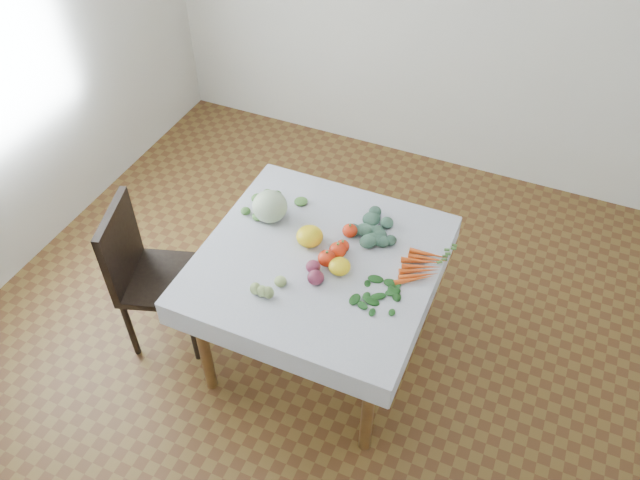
% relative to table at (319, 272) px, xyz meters
% --- Properties ---
extents(ground, '(4.00, 4.00, 0.00)m').
position_rel_table_xyz_m(ground, '(0.00, 0.00, -0.65)').
color(ground, brown).
extents(table, '(1.00, 1.00, 0.75)m').
position_rel_table_xyz_m(table, '(0.00, 0.00, 0.00)').
color(table, brown).
rests_on(table, ground).
extents(tablecloth, '(1.12, 1.12, 0.01)m').
position_rel_table_xyz_m(tablecloth, '(0.00, 0.00, 0.10)').
color(tablecloth, white).
rests_on(tablecloth, table).
extents(chair, '(0.51, 0.51, 0.90)m').
position_rel_table_xyz_m(chair, '(-0.90, -0.23, -0.14)').
color(chair, black).
rests_on(chair, ground).
extents(cabbage, '(0.23, 0.23, 0.16)m').
position_rel_table_xyz_m(cabbage, '(-0.34, 0.16, 0.18)').
color(cabbage, beige).
rests_on(cabbage, tablecloth).
extents(tomato_a, '(0.09, 0.09, 0.08)m').
position_rel_table_xyz_m(tomato_a, '(0.05, -0.02, 0.14)').
color(tomato_a, red).
rests_on(tomato_a, tablecloth).
extents(tomato_b, '(0.08, 0.08, 0.07)m').
position_rel_table_xyz_m(tomato_b, '(0.08, 0.20, 0.14)').
color(tomato_b, red).
rests_on(tomato_b, tablecloth).
extents(tomato_c, '(0.09, 0.09, 0.08)m').
position_rel_table_xyz_m(tomato_c, '(0.08, 0.05, 0.14)').
color(tomato_c, red).
rests_on(tomato_c, tablecloth).
extents(tomato_d, '(0.07, 0.07, 0.06)m').
position_rel_table_xyz_m(tomato_d, '(0.09, 0.09, 0.13)').
color(tomato_d, red).
rests_on(tomato_d, tablecloth).
extents(heirloom_back, '(0.14, 0.14, 0.09)m').
position_rel_table_xyz_m(heirloom_back, '(-0.08, 0.07, 0.15)').
color(heirloom_back, yellow).
rests_on(heirloom_back, tablecloth).
extents(heirloom_front, '(0.11, 0.11, 0.07)m').
position_rel_table_xyz_m(heirloom_front, '(0.13, -0.05, 0.14)').
color(heirloom_front, yellow).
rests_on(heirloom_front, tablecloth).
extents(onion_a, '(0.10, 0.10, 0.07)m').
position_rel_table_xyz_m(onion_a, '(0.05, -0.15, 0.14)').
color(onion_a, '#5C1A37').
rests_on(onion_a, tablecloth).
extents(onion_b, '(0.09, 0.09, 0.06)m').
position_rel_table_xyz_m(onion_b, '(0.01, -0.09, 0.13)').
color(onion_b, '#5C1A37').
rests_on(onion_b, tablecloth).
extents(tomatillo_cluster, '(0.13, 0.12, 0.05)m').
position_rel_table_xyz_m(tomatillo_cluster, '(-0.10, -0.27, 0.13)').
color(tomatillo_cluster, '#9DB769').
rests_on(tomatillo_cluster, tablecloth).
extents(carrot_bunch, '(0.19, 0.28, 0.03)m').
position_rel_table_xyz_m(carrot_bunch, '(0.48, 0.13, 0.12)').
color(carrot_bunch, '#E75119').
rests_on(carrot_bunch, tablecloth).
extents(kale_bunch, '(0.35, 0.27, 0.04)m').
position_rel_table_xyz_m(kale_bunch, '(0.21, 0.30, 0.12)').
color(kale_bunch, '#355745').
rests_on(kale_bunch, tablecloth).
extents(basil_bunch, '(0.29, 0.20, 0.01)m').
position_rel_table_xyz_m(basil_bunch, '(0.32, -0.13, 0.11)').
color(basil_bunch, '#174B17').
rests_on(basil_bunch, tablecloth).
extents(dill_bunch, '(0.27, 0.20, 0.03)m').
position_rel_table_xyz_m(dill_bunch, '(-0.37, 0.23, 0.12)').
color(dill_bunch, '#507B38').
rests_on(dill_bunch, tablecloth).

